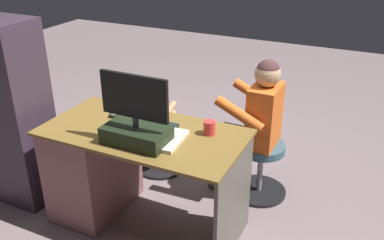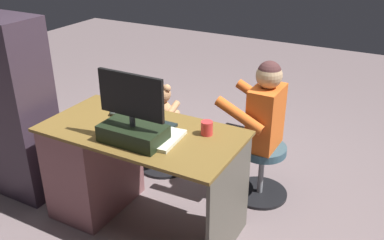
{
  "view_description": "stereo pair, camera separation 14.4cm",
  "coord_description": "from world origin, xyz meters",
  "px_view_note": "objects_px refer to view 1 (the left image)",
  "views": [
    {
      "loc": [
        -1.35,
        2.43,
        2.01
      ],
      "look_at": [
        -0.17,
        -0.05,
        0.7
      ],
      "focal_mm": 39.39,
      "sensor_mm": 36.0,
      "label": 1
    },
    {
      "loc": [
        -1.48,
        2.37,
        2.01
      ],
      "look_at": [
        -0.17,
        -0.05,
        0.7
      ],
      "focal_mm": 39.39,
      "sensor_mm": 36.0,
      "label": 2
    }
  ],
  "objects_px": {
    "computer_mouse": "(114,114)",
    "desk": "(103,165)",
    "tv_remote": "(119,126)",
    "monitor": "(136,126)",
    "person": "(254,117)",
    "keyboard": "(147,123)",
    "cup": "(209,128)",
    "visitor_chair": "(260,165)",
    "teddy_bear": "(159,105)",
    "office_chair_teddy": "(160,141)"
  },
  "relations": [
    {
      "from": "monitor",
      "to": "person",
      "type": "xyz_separation_m",
      "value": [
        -0.49,
        -0.86,
        -0.21
      ]
    },
    {
      "from": "computer_mouse",
      "to": "visitor_chair",
      "type": "distance_m",
      "value": 1.21
    },
    {
      "from": "desk",
      "to": "visitor_chair",
      "type": "height_order",
      "value": "desk"
    },
    {
      "from": "keyboard",
      "to": "visitor_chair",
      "type": "height_order",
      "value": "keyboard"
    },
    {
      "from": "monitor",
      "to": "cup",
      "type": "bearing_deg",
      "value": -140.35
    },
    {
      "from": "desk",
      "to": "keyboard",
      "type": "xyz_separation_m",
      "value": [
        -0.33,
        -0.09,
        0.36
      ]
    },
    {
      "from": "computer_mouse",
      "to": "desk",
      "type": "bearing_deg",
      "value": 67.39
    },
    {
      "from": "cup",
      "to": "teddy_bear",
      "type": "relative_size",
      "value": 0.26
    },
    {
      "from": "cup",
      "to": "visitor_chair",
      "type": "bearing_deg",
      "value": -110.13
    },
    {
      "from": "office_chair_teddy",
      "to": "teddy_bear",
      "type": "relative_size",
      "value": 1.27
    },
    {
      "from": "keyboard",
      "to": "office_chair_teddy",
      "type": "relative_size",
      "value": 0.94
    },
    {
      "from": "monitor",
      "to": "tv_remote",
      "type": "relative_size",
      "value": 3.03
    },
    {
      "from": "computer_mouse",
      "to": "tv_remote",
      "type": "distance_m",
      "value": 0.2
    },
    {
      "from": "desk",
      "to": "teddy_bear",
      "type": "height_order",
      "value": "teddy_bear"
    },
    {
      "from": "computer_mouse",
      "to": "office_chair_teddy",
      "type": "height_order",
      "value": "computer_mouse"
    },
    {
      "from": "computer_mouse",
      "to": "person",
      "type": "relative_size",
      "value": 0.09
    },
    {
      "from": "monitor",
      "to": "cup",
      "type": "relative_size",
      "value": 4.96
    },
    {
      "from": "cup",
      "to": "visitor_chair",
      "type": "relative_size",
      "value": 0.21
    },
    {
      "from": "cup",
      "to": "desk",
      "type": "bearing_deg",
      "value": 11.03
    },
    {
      "from": "monitor",
      "to": "keyboard",
      "type": "bearing_deg",
      "value": -73.41
    },
    {
      "from": "keyboard",
      "to": "cup",
      "type": "relative_size",
      "value": 4.58
    },
    {
      "from": "visitor_chair",
      "to": "desk",
      "type": "bearing_deg",
      "value": 36.23
    },
    {
      "from": "computer_mouse",
      "to": "teddy_bear",
      "type": "bearing_deg",
      "value": -92.16
    },
    {
      "from": "keyboard",
      "to": "tv_remote",
      "type": "bearing_deg",
      "value": 39.14
    },
    {
      "from": "visitor_chair",
      "to": "office_chair_teddy",
      "type": "bearing_deg",
      "value": 0.72
    },
    {
      "from": "tv_remote",
      "to": "visitor_chair",
      "type": "distance_m",
      "value": 1.19
    },
    {
      "from": "monitor",
      "to": "teddy_bear",
      "type": "height_order",
      "value": "monitor"
    },
    {
      "from": "teddy_bear",
      "to": "monitor",
      "type": "bearing_deg",
      "value": 111.13
    },
    {
      "from": "visitor_chair",
      "to": "person",
      "type": "bearing_deg",
      "value": 0.72
    },
    {
      "from": "teddy_bear",
      "to": "person",
      "type": "xyz_separation_m",
      "value": [
        -0.82,
        0.0,
        0.06
      ]
    },
    {
      "from": "desk",
      "to": "cup",
      "type": "height_order",
      "value": "cup"
    },
    {
      "from": "tv_remote",
      "to": "monitor",
      "type": "bearing_deg",
      "value": 128.93
    },
    {
      "from": "visitor_chair",
      "to": "monitor",
      "type": "bearing_deg",
      "value": 56.64
    },
    {
      "from": "computer_mouse",
      "to": "teddy_bear",
      "type": "relative_size",
      "value": 0.27
    },
    {
      "from": "tv_remote",
      "to": "visitor_chair",
      "type": "bearing_deg",
      "value": -157.66
    },
    {
      "from": "cup",
      "to": "tv_remote",
      "type": "distance_m",
      "value": 0.61
    },
    {
      "from": "cup",
      "to": "visitor_chair",
      "type": "distance_m",
      "value": 0.81
    },
    {
      "from": "person",
      "to": "desk",
      "type": "bearing_deg",
      "value": 38.56
    },
    {
      "from": "teddy_bear",
      "to": "person",
      "type": "distance_m",
      "value": 0.83
    },
    {
      "from": "monitor",
      "to": "cup",
      "type": "height_order",
      "value": "monitor"
    },
    {
      "from": "desk",
      "to": "keyboard",
      "type": "bearing_deg",
      "value": -164.21
    },
    {
      "from": "desk",
      "to": "computer_mouse",
      "type": "bearing_deg",
      "value": -112.61
    },
    {
      "from": "person",
      "to": "monitor",
      "type": "bearing_deg",
      "value": 60.48
    },
    {
      "from": "monitor",
      "to": "tv_remote",
      "type": "height_order",
      "value": "monitor"
    },
    {
      "from": "visitor_chair",
      "to": "cup",
      "type": "bearing_deg",
      "value": 69.87
    },
    {
      "from": "office_chair_teddy",
      "to": "person",
      "type": "xyz_separation_m",
      "value": [
        -0.82,
        -0.01,
        0.4
      ]
    },
    {
      "from": "monitor",
      "to": "person",
      "type": "height_order",
      "value": "monitor"
    },
    {
      "from": "desk",
      "to": "teddy_bear",
      "type": "xyz_separation_m",
      "value": [
        -0.07,
        -0.71,
        0.21
      ]
    },
    {
      "from": "keyboard",
      "to": "teddy_bear",
      "type": "relative_size",
      "value": 1.19
    },
    {
      "from": "computer_mouse",
      "to": "tv_remote",
      "type": "xyz_separation_m",
      "value": [
        -0.14,
        0.14,
        -0.01
      ]
    }
  ]
}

